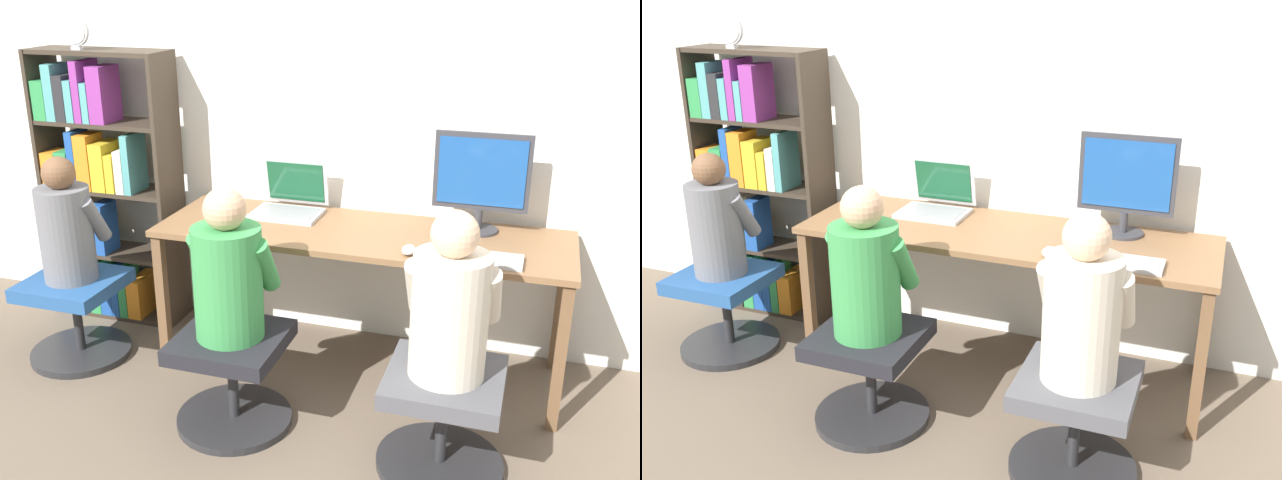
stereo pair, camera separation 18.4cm
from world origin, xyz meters
TOP-DOWN VIEW (x-y plane):
  - ground_plane at (0.00, 0.00)m, footprint 14.00×14.00m
  - wall_back at (0.00, 0.71)m, footprint 10.00×0.05m
  - desk at (0.00, 0.32)m, footprint 2.01×0.64m
  - desktop_monitor at (0.53, 0.50)m, footprint 0.45×0.20m
  - laptop at (-0.43, 0.48)m, footprint 0.35×0.31m
  - keyboard at (0.56, 0.11)m, footprint 0.42×0.16m
  - computer_mouse_by_keyboard at (0.27, 0.10)m, footprint 0.06×0.10m
  - office_chair_left at (0.53, -0.38)m, footprint 0.52×0.52m
  - office_chair_right at (-0.41, -0.34)m, footprint 0.52×0.52m
  - person_at_monitor at (0.53, -0.37)m, footprint 0.36×0.33m
  - person_at_laptop at (-0.41, -0.34)m, footprint 0.36×0.33m
  - bookshelf at (-1.59, 0.48)m, footprint 0.78×0.28m
  - desk_clock at (-1.58, 0.42)m, footprint 0.16×0.03m
  - office_chair_side at (-1.44, -0.03)m, footprint 0.52×0.52m
  - person_near_shelf at (-1.44, -0.03)m, footprint 0.33×0.30m

SIDE VIEW (x-z plane):
  - ground_plane at x=0.00m, z-range 0.00..0.00m
  - office_chair_left at x=0.53m, z-range 0.03..0.47m
  - office_chair_right at x=-0.41m, z-range 0.03..0.47m
  - office_chair_side at x=-1.44m, z-range 0.03..0.47m
  - desk at x=0.00m, z-range 0.30..1.04m
  - person_near_shelf at x=-1.44m, z-range 0.40..1.05m
  - bookshelf at x=-1.59m, z-range -0.04..1.50m
  - person_at_laptop at x=-0.41m, z-range 0.40..1.06m
  - person_at_monitor at x=0.53m, z-range 0.40..1.07m
  - keyboard at x=0.56m, z-range 0.74..0.77m
  - computer_mouse_by_keyboard at x=0.27m, z-range 0.74..0.78m
  - laptop at x=-0.43m, z-range 0.66..0.93m
  - desktop_monitor at x=0.53m, z-range 0.75..1.24m
  - wall_back at x=0.00m, z-range 0.00..2.60m
  - desk_clock at x=-1.58m, z-range 1.55..1.72m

